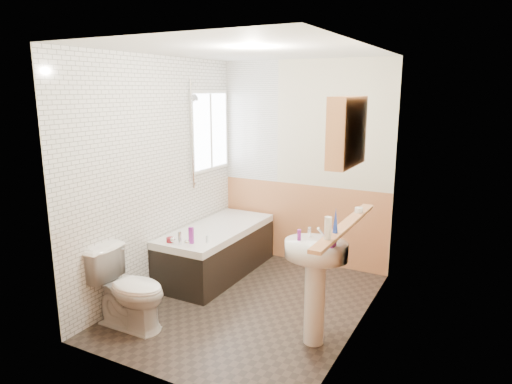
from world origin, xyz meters
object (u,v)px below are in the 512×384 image
toilet (129,289)px  pine_shelf (346,225)px  bathtub (217,249)px  medicine_cabinet (347,132)px  sink (315,271)px

toilet → pine_shelf: (1.80, 0.68, 0.68)m
bathtub → medicine_cabinet: medicine_cabinet is taller
sink → pine_shelf: size_ratio=0.70×
bathtub → pine_shelf: bearing=-23.2°
bathtub → toilet: 1.44m
bathtub → sink: bearing=-29.9°
toilet → sink: 1.71m
pine_shelf → medicine_cabinet: 0.77m
toilet → medicine_cabinet: 2.39m
bathtub → pine_shelf: (1.77, -0.76, 0.75)m
bathtub → toilet: size_ratio=2.14×
medicine_cabinet → sink: bearing=-138.5°
sink → medicine_cabinet: medicine_cabinet is taller
bathtub → medicine_cabinet: 2.43m
toilet → pine_shelf: bearing=-69.6°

